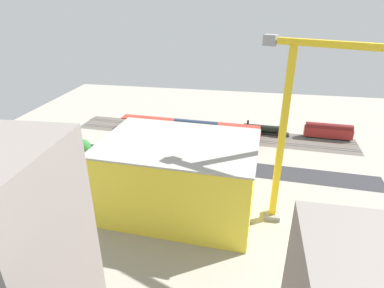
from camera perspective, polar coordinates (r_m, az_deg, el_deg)
ground_plane at (r=100.58m, az=1.76°, el=-2.97°), size 167.48×167.48×0.00m
rail_bed at (r=120.59m, az=3.37°, el=1.92°), size 105.34×20.39×0.01m
street_asphalt at (r=98.69m, az=1.56°, el=-3.55°), size 105.03×15.18×0.01m
track_rails at (r=120.52m, az=3.37°, el=2.00°), size 104.50×13.97×0.12m
platform_canopy_near at (r=113.09m, az=0.16°, el=2.60°), size 47.87×8.18×4.34m
platform_canopy_far at (r=119.72m, az=-0.61°, el=3.96°), size 53.46×7.48×4.45m
locomotive at (r=122.35m, az=13.23°, el=2.49°), size 16.97×3.51×4.90m
passenger_coach at (r=125.21m, az=23.38°, el=2.23°), size 16.80×3.92×5.81m
freight_coach_far at (r=117.20m, az=0.67°, el=2.97°), size 17.14×3.86×6.10m
parked_car_0 at (r=100.66m, az=9.57°, el=-2.83°), size 4.69×1.99×1.68m
parked_car_1 at (r=100.45m, az=5.00°, el=-2.61°), size 4.49×2.00×1.74m
parked_car_2 at (r=101.21m, az=1.23°, el=-2.26°), size 4.63×1.92×1.82m
parked_car_3 at (r=102.95m, az=-3.37°, el=-1.81°), size 4.70×2.34×1.78m
parked_car_4 at (r=105.06m, az=-7.24°, el=-1.40°), size 4.67×2.22×1.79m
parked_car_5 at (r=107.30m, az=-11.01°, el=-1.10°), size 4.79×1.86×1.79m
parked_car_6 at (r=109.44m, az=-14.68°, el=-0.97°), size 4.41×2.04×1.69m
parked_car_7 at (r=112.69m, az=-17.81°, el=-0.62°), size 4.47×2.23×1.62m
construction_building at (r=74.60m, az=-2.29°, el=-5.99°), size 35.67×25.41×17.48m
construction_roof_slab at (r=70.42m, az=-2.41°, el=0.26°), size 36.30×26.05×0.40m
tower_crane at (r=67.26m, az=17.19°, el=3.07°), size 22.00×9.95×40.69m
box_truck_0 at (r=91.89m, az=4.35°, el=-4.66°), size 10.14×3.44×3.62m
box_truck_1 at (r=93.37m, az=-3.18°, el=-4.12°), size 8.59×2.72×3.64m
box_truck_2 at (r=95.61m, az=-6.99°, el=-3.68°), size 10.21×2.84×3.17m
street_tree_0 at (r=102.86m, az=-19.06°, el=-0.56°), size 4.87×4.87×7.61m
street_tree_1 at (r=93.31m, az=-3.36°, el=-1.49°), size 5.77×5.77×8.49m
street_tree_2 at (r=99.09m, az=-14.66°, el=-0.52°), size 5.45×5.45×8.57m
traffic_light at (r=92.77m, az=-0.21°, el=-2.22°), size 0.50×0.36×7.19m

